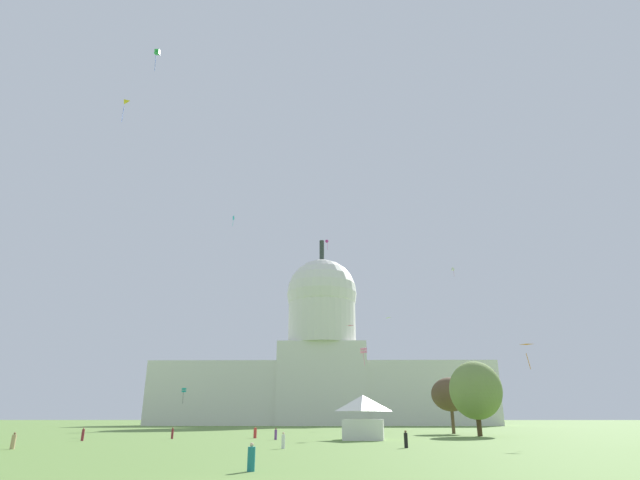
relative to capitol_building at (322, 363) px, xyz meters
The scene contains 23 objects.
capitol_building is the anchor object (origin of this frame).
event_tent 111.21m from the capitol_building, 86.23° to the right, with size 6.53×6.89×5.95m.
tree_east_far 89.09m from the capitol_building, 73.03° to the right, with size 8.31×7.43×10.19m.
tree_east_mid 100.80m from the capitol_building, 74.22° to the right, with size 10.24×10.21×12.00m.
person_maroon_near_tree_east 110.82m from the capitol_building, 100.78° to the right, with size 0.46×0.46×1.63m.
person_teal_front_left 152.80m from the capitol_building, 90.90° to the right, with size 0.64×0.64×1.61m.
person_purple_back_right 111.49m from the capitol_building, 92.67° to the right, with size 0.44×0.44×1.57m.
person_white_aisle_center 130.93m from the capitol_building, 91.04° to the right, with size 0.44×0.44×1.59m.
person_red_back_left 106.58m from the capitol_building, 94.78° to the right, with size 0.49×0.49×1.63m.
person_tan_front_center 135.49m from the capitol_building, 102.70° to the right, with size 0.55×0.55×1.59m.
person_black_lawn_far_left 130.02m from the capitol_building, 85.36° to the right, with size 0.48×0.48×1.73m.
person_maroon_lawn_far_right 119.05m from the capitol_building, 105.11° to the right, with size 0.41×0.41×1.70m.
kite_red_mid 31.46m from the capitol_building, 72.12° to the right, with size 1.83×1.16×0.10m.
kite_gold_high 123.28m from the capitol_building, 105.02° to the right, with size 1.43×1.30×4.18m.
kite_turquoise_low 63.13m from the capitol_building, 124.13° to the right, with size 0.96×0.94×3.90m.
kite_violet_low 96.72m from the capitol_building, 70.35° to the right, with size 0.26×0.78×0.82m.
kite_magenta_high 51.17m from the capitol_building, 87.02° to the right, with size 0.93×0.93×3.10m.
kite_orange_low 125.10m from the capitol_building, 77.65° to the right, with size 1.50×1.21×2.74m.
kite_pink_low 102.48m from the capitol_building, 85.47° to the right, with size 1.13×1.13×2.88m.
kite_cyan_high 71.65m from the capitol_building, 111.16° to the right, with size 0.71×1.07×2.84m.
kite_white_high 66.33m from the capitol_building, 54.39° to the right, with size 0.68×0.70×2.47m.
kite_lime_mid 46.05m from the capitol_building, 64.82° to the right, with size 1.55×1.46×0.28m.
kite_green_high 126.80m from the capitol_building, 102.04° to the right, with size 0.74×0.81×4.11m.
Camera 1 is at (5.35, -25.28, 3.16)m, focal length 28.03 mm.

